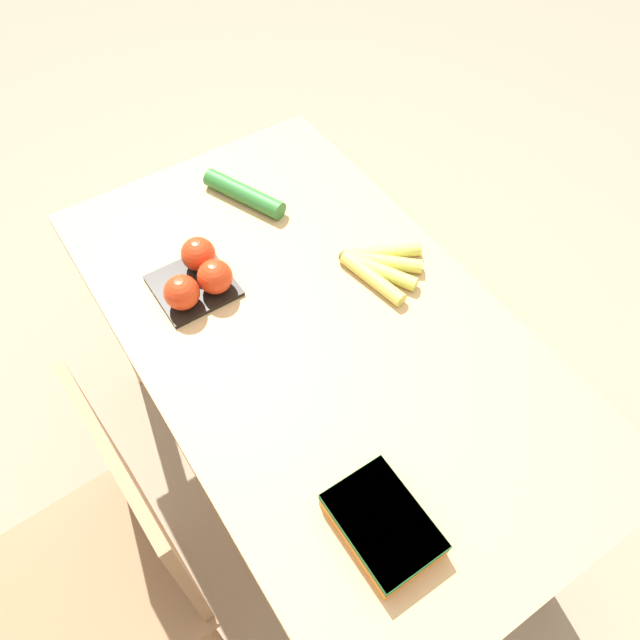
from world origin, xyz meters
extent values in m
plane|color=gray|center=(0.00, 0.00, 0.00)|extent=(12.00, 12.00, 0.00)
cube|color=tan|center=(0.00, 0.00, 0.71)|extent=(1.30, 0.73, 0.03)
cylinder|color=tan|center=(-0.59, -0.31, 0.35)|extent=(0.06, 0.06, 0.69)
cylinder|color=tan|center=(0.59, -0.31, 0.35)|extent=(0.06, 0.06, 0.69)
cylinder|color=tan|center=(0.59, 0.31, 0.35)|extent=(0.06, 0.06, 0.69)
cube|color=#8E6642|center=(-0.12, 0.66, 0.45)|extent=(0.44, 0.42, 0.03)
cube|color=#8E6642|center=(-0.12, 0.47, 0.68)|extent=(0.39, 0.04, 0.44)
cylinder|color=#8E6642|center=(0.05, 0.84, 0.22)|extent=(0.04, 0.04, 0.44)
cylinder|color=#8E6642|center=(0.06, 0.50, 0.22)|extent=(0.04, 0.04, 0.44)
sphere|color=brown|center=(0.13, -0.15, 0.74)|extent=(0.03, 0.03, 0.03)
cylinder|color=#CCC651|center=(0.04, -0.17, 0.74)|extent=(0.18, 0.06, 0.03)
cylinder|color=#CCC651|center=(0.05, -0.19, 0.74)|extent=(0.17, 0.11, 0.03)
cylinder|color=#CCC651|center=(0.07, -0.21, 0.74)|extent=(0.14, 0.15, 0.03)
cylinder|color=#CCC651|center=(0.09, -0.23, 0.74)|extent=(0.10, 0.17, 0.03)
cube|color=black|center=(0.25, 0.17, 0.73)|extent=(0.17, 0.17, 0.01)
sphere|color=red|center=(0.21, 0.13, 0.77)|extent=(0.08, 0.08, 0.08)
sphere|color=red|center=(0.29, 0.13, 0.77)|extent=(0.08, 0.08, 0.08)
sphere|color=red|center=(0.21, 0.21, 0.77)|extent=(0.08, 0.08, 0.08)
cube|color=orange|center=(-0.41, 0.15, 0.75)|extent=(0.19, 0.13, 0.04)
cube|color=#145123|center=(-0.41, 0.15, 0.76)|extent=(0.19, 0.13, 0.02)
cylinder|color=#2D702D|center=(0.43, -0.06, 0.75)|extent=(0.22, 0.13, 0.05)
camera|label=1|loc=(-0.64, 0.42, 1.79)|focal=35.00mm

